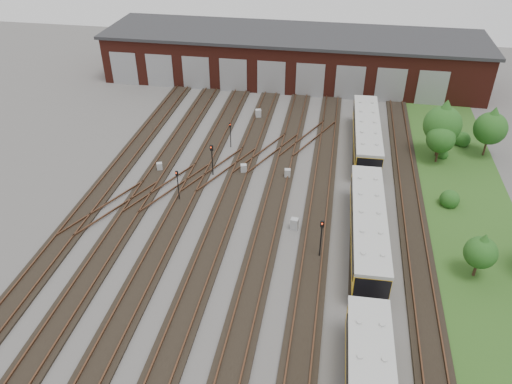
# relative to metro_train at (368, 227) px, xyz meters

# --- Properties ---
(ground) EXTENTS (120.00, 120.00, 0.00)m
(ground) POSITION_rel_metro_train_xyz_m (-10.00, -4.79, -1.81)
(ground) COLOR #4D4B48
(ground) RESTS_ON ground
(track_network) EXTENTS (30.40, 70.00, 0.33)m
(track_network) POSITION_rel_metro_train_xyz_m (-10.17, -4.20, -1.70)
(track_network) COLOR black
(track_network) RESTS_ON ground
(maintenance_shed) EXTENTS (51.00, 12.50, 6.35)m
(maintenance_shed) POSITION_rel_metro_train_xyz_m (-10.01, 35.19, 1.39)
(maintenance_shed) COLOR #4D1B13
(maintenance_shed) RESTS_ON ground
(grass_verge) EXTENTS (8.00, 55.00, 0.05)m
(grass_verge) POSITION_rel_metro_train_xyz_m (9.00, 5.21, -1.79)
(grass_verge) COLOR #2B4F1A
(grass_verge) RESTS_ON ground
(metro_train) EXTENTS (2.87, 46.06, 2.89)m
(metro_train) POSITION_rel_metro_train_xyz_m (0.00, 0.00, 0.00)
(metro_train) COLOR black
(metro_train) RESTS_ON ground
(signal_mast_0) EXTENTS (0.26, 0.25, 3.11)m
(signal_mast_0) POSITION_rel_metro_train_xyz_m (-16.44, 3.45, 0.16)
(signal_mast_0) COLOR black
(signal_mast_0) RESTS_ON ground
(signal_mast_1) EXTENTS (0.23, 0.21, 2.83)m
(signal_mast_1) POSITION_rel_metro_train_xyz_m (-14.05, 14.11, -0.00)
(signal_mast_1) COLOR black
(signal_mast_1) RESTS_ON ground
(signal_mast_2) EXTENTS (0.32, 0.31, 3.23)m
(signal_mast_2) POSITION_rel_metro_train_xyz_m (-14.56, 8.32, 0.28)
(signal_mast_2) COLOR black
(signal_mast_2) RESTS_ON ground
(signal_mast_3) EXTENTS (0.28, 0.26, 3.47)m
(signal_mast_3) POSITION_rel_metro_train_xyz_m (-3.49, -2.04, 0.40)
(signal_mast_3) COLOR black
(signal_mast_3) RESTS_ON ground
(relay_cabinet_0) EXTENTS (0.66, 0.61, 0.89)m
(relay_cabinet_0) POSITION_rel_metro_train_xyz_m (-19.89, 8.12, -1.37)
(relay_cabinet_0) COLOR #A1A4A6
(relay_cabinet_0) RESTS_ON ground
(relay_cabinet_1) EXTENTS (0.78, 0.70, 1.10)m
(relay_cabinet_1) POSITION_rel_metro_train_xyz_m (-12.39, 21.70, -1.26)
(relay_cabinet_1) COLOR #A1A4A6
(relay_cabinet_1) RESTS_ON ground
(relay_cabinet_2) EXTENTS (0.68, 0.61, 0.96)m
(relay_cabinet_2) POSITION_rel_metro_train_xyz_m (-11.66, 9.13, -1.33)
(relay_cabinet_2) COLOR #A1A4A6
(relay_cabinet_2) RESTS_ON ground
(relay_cabinet_3) EXTENTS (0.62, 0.53, 0.94)m
(relay_cabinet_3) POSITION_rel_metro_train_xyz_m (-7.34, 9.02, -1.34)
(relay_cabinet_3) COLOR #A1A4A6
(relay_cabinet_3) RESTS_ON ground
(relay_cabinet_4) EXTENTS (0.68, 0.59, 1.03)m
(relay_cabinet_4) POSITION_rel_metro_train_xyz_m (-5.80, 1.16, -1.30)
(relay_cabinet_4) COLOR #A1A4A6
(relay_cabinet_4) RESTS_ON ground
(tree_0) EXTENTS (3.77, 3.77, 6.24)m
(tree_0) POSITION_rel_metro_train_xyz_m (7.29, 16.00, 2.20)
(tree_0) COLOR #372418
(tree_0) RESTS_ON ground
(tree_1) EXTENTS (2.81, 2.81, 4.66)m
(tree_1) POSITION_rel_metro_train_xyz_m (7.14, 14.65, 1.18)
(tree_1) COLOR #372418
(tree_1) RESTS_ON ground
(tree_2) EXTENTS (3.28, 3.28, 5.44)m
(tree_2) POSITION_rel_metro_train_xyz_m (12.15, 16.94, 1.69)
(tree_2) COLOR #372418
(tree_2) RESTS_ON ground
(tree_3) EXTENTS (2.36, 2.36, 3.90)m
(tree_3) POSITION_rel_metro_train_xyz_m (7.87, -2.12, 0.69)
(tree_3) COLOR #372418
(tree_3) RESTS_ON ground
(bush_0) EXTENTS (1.72, 1.72, 1.72)m
(bush_0) POSITION_rel_metro_train_xyz_m (7.33, 6.97, -0.95)
(bush_0) COLOR #184313
(bush_0) RESTS_ON ground
(bush_1) EXTENTS (1.16, 1.16, 1.16)m
(bush_1) POSITION_rel_metro_train_xyz_m (7.87, 15.67, -1.23)
(bush_1) COLOR #184313
(bush_1) RESTS_ON ground
(bush_2) EXTENTS (1.73, 1.73, 1.73)m
(bush_2) POSITION_rel_metro_train_xyz_m (10.28, 18.95, -0.95)
(bush_2) COLOR #184313
(bush_2) RESTS_ON ground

